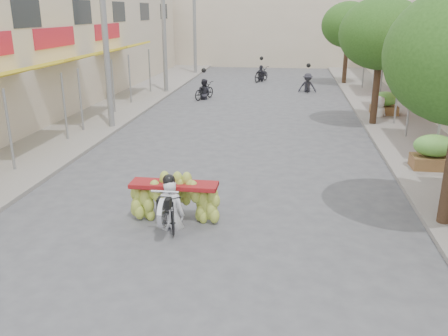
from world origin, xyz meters
TOP-DOWN VIEW (x-y plane):
  - ground at (0.00, 0.00)m, footprint 120.00×120.00m
  - sidewalk_left at (-7.00, 15.00)m, footprint 4.00×60.00m
  - sidewalk_right at (7.00, 15.00)m, footprint 4.00×60.00m
  - far_building at (0.00, 38.00)m, footprint 20.00×6.00m
  - utility_pole_mid at (-5.40, 12.00)m, footprint 0.60×0.24m
  - utility_pole_far at (-5.40, 21.00)m, footprint 0.60×0.24m
  - utility_pole_back at (-5.40, 30.00)m, footprint 0.60×0.24m
  - street_tree_mid at (5.40, 14.00)m, footprint 3.40×3.40m
  - street_tree_far at (5.40, 26.00)m, footprint 3.40×3.40m
  - produce_crate_mid at (6.20, 8.00)m, footprint 1.20×0.88m
  - produce_crate_far at (6.20, 16.00)m, footprint 1.20×0.88m
  - banana_motorbike at (-0.70, 3.32)m, footprint 2.20×1.76m
  - pedestrian at (5.86, 15.43)m, footprint 1.05×0.89m
  - bg_motorbike_a at (-2.82, 19.32)m, footprint 1.22×1.80m
  - bg_motorbike_b at (2.90, 22.55)m, footprint 1.07×1.57m
  - bg_motorbike_c at (-0.13, 26.59)m, footprint 1.30×1.90m

SIDE VIEW (x-z plane):
  - ground at x=0.00m, z-range 0.00..0.00m
  - sidewalk_left at x=-7.00m, z-range 0.00..0.12m
  - sidewalk_right at x=7.00m, z-range 0.00..0.12m
  - produce_crate_mid at x=6.20m, z-range 0.13..1.29m
  - produce_crate_far at x=6.20m, z-range 0.13..1.29m
  - banana_motorbike at x=-0.70m, z-range -0.35..1.80m
  - bg_motorbike_a at x=-2.82m, z-range -0.24..1.71m
  - bg_motorbike_c at x=-0.13m, z-range -0.20..1.75m
  - bg_motorbike_b at x=2.90m, z-range -0.11..1.84m
  - pedestrian at x=5.86m, z-range 0.12..1.96m
  - far_building at x=0.00m, z-range 0.00..7.00m
  - street_tree_mid at x=5.40m, z-range 1.16..6.41m
  - street_tree_far at x=5.40m, z-range 1.16..6.41m
  - utility_pole_mid at x=-5.40m, z-range 0.03..8.03m
  - utility_pole_far at x=-5.40m, z-range 0.03..8.03m
  - utility_pole_back at x=-5.40m, z-range 0.03..8.03m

